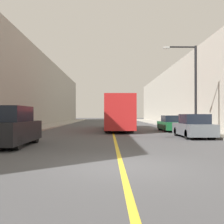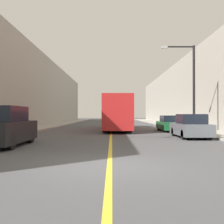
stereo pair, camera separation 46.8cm
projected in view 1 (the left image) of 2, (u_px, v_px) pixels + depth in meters
ground_plane at (122, 167)px, 7.80m from camera, size 200.00×200.00×0.00m
sidewalk_left at (56, 124)px, 37.69m from camera, size 3.14×72.00×0.15m
sidewalk_right at (166, 124)px, 37.91m from camera, size 3.14×72.00×0.15m
building_row_left at (31, 90)px, 37.68m from camera, size 4.00×72.00×10.21m
building_row_right at (191, 93)px, 37.99m from camera, size 4.00×72.00×9.20m
road_center_line at (111, 125)px, 37.80m from camera, size 0.16×72.00×0.01m
bus at (118, 113)px, 26.28m from camera, size 2.50×12.50×3.19m
parked_suv_left at (10, 128)px, 12.70m from camera, size 1.87×4.52×1.95m
car_right_near at (194, 127)px, 17.40m from camera, size 1.80×4.21×1.57m
car_right_mid at (171, 124)px, 23.88m from camera, size 1.75×4.47×1.45m
street_lamp_right at (192, 82)px, 21.40m from camera, size 2.76×0.24×7.02m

